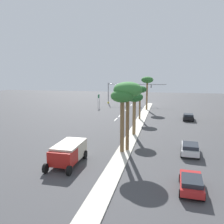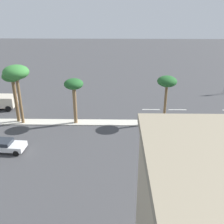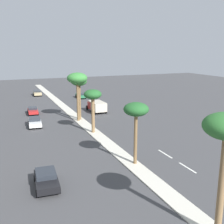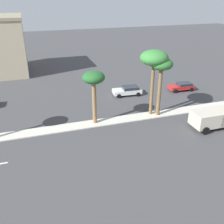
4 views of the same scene
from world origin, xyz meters
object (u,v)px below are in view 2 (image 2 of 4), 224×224
at_px(palm_tree_rear, 16,74).
at_px(sedan_black_left, 190,155).
at_px(palm_tree_leading, 74,87).
at_px(palm_tree_near, 167,83).
at_px(sedan_white_center, 5,145).
at_px(palm_tree_mid, 13,79).

distance_m(palm_tree_rear, sedan_black_left, 23.65).
height_order(palm_tree_leading, sedan_black_left, palm_tree_leading).
height_order(palm_tree_near, sedan_black_left, palm_tree_near).
relative_size(sedan_white_center, sedan_black_left, 1.04).
xyz_separation_m(sedan_white_center, sedan_black_left, (-1.66, -20.60, -0.01)).
distance_m(palm_tree_mid, sedan_black_left, 24.31).
bearing_deg(palm_tree_near, sedan_black_left, -172.52).
distance_m(palm_tree_leading, sedan_white_center, 11.21).
height_order(palm_tree_rear, sedan_black_left, palm_tree_rear).
bearing_deg(sedan_white_center, palm_tree_near, -67.85).
relative_size(palm_tree_rear, sedan_white_center, 1.86).
height_order(palm_tree_mid, sedan_black_left, palm_tree_mid).
bearing_deg(palm_tree_mid, palm_tree_leading, -92.39).
distance_m(palm_tree_near, palm_tree_leading, 12.35).
relative_size(palm_tree_near, sedan_white_center, 1.51).
bearing_deg(sedan_white_center, palm_tree_mid, 8.16).
xyz_separation_m(palm_tree_rear, sedan_white_center, (-7.24, -0.34, -6.41)).
bearing_deg(palm_tree_leading, palm_tree_near, -87.80).
relative_size(palm_tree_near, palm_tree_leading, 1.05).
height_order(palm_tree_rear, palm_tree_mid, palm_tree_rear).
distance_m(palm_tree_leading, sedan_black_left, 16.98).
bearing_deg(palm_tree_mid, palm_tree_rear, -123.20).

